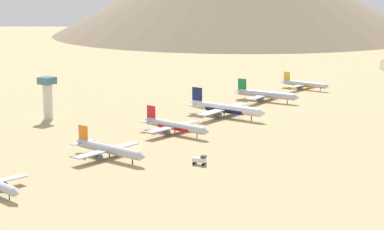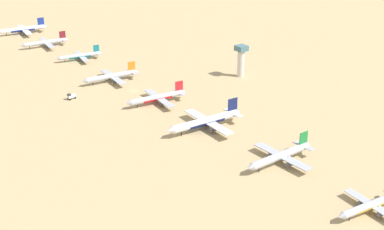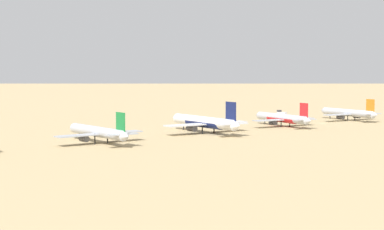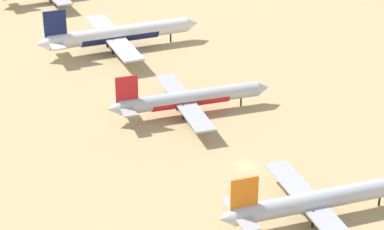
% 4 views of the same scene
% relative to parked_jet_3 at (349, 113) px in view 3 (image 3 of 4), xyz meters
% --- Properties ---
extents(ground_plane, '(2133.13, 2133.13, 0.00)m').
position_rel_parked_jet_3_xyz_m(ground_plane, '(-2.26, 22.97, -3.93)').
color(ground_plane, tan).
extents(parked_jet_3, '(40.51, 33.04, 11.68)m').
position_rel_parked_jet_3_xyz_m(parked_jet_3, '(0.00, 0.00, 0.00)').
color(parked_jet_3, '#B2B7C1').
rests_on(parked_jet_3, ground).
extents(parked_jet_4, '(40.64, 33.16, 11.73)m').
position_rel_parked_jet_3_xyz_m(parked_jet_4, '(-2.24, 50.87, -0.03)').
color(parked_jet_4, '#B2B7C1').
rests_on(parked_jet_4, ground).
extents(parked_jet_5, '(48.56, 39.47, 14.00)m').
position_rel_parked_jet_3_xyz_m(parked_jet_5, '(-2.40, 97.59, 0.72)').
color(parked_jet_5, silver).
rests_on(parked_jet_5, ground).
extents(parked_jet_6, '(42.25, 34.20, 12.22)m').
position_rel_parked_jet_3_xyz_m(parked_jet_6, '(-5.71, 150.28, 0.18)').
color(parked_jet_6, '#B2B7C1').
rests_on(parked_jet_6, ground).
extents(service_truck, '(5.56, 3.63, 3.90)m').
position_rel_parked_jet_3_xyz_m(service_truck, '(35.91, 12.28, -1.86)').
color(service_truck, silver).
rests_on(service_truck, ground).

